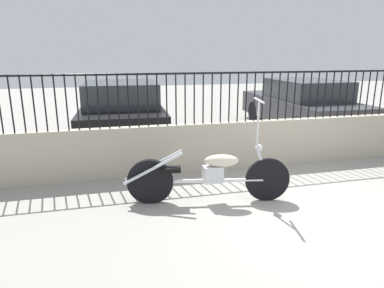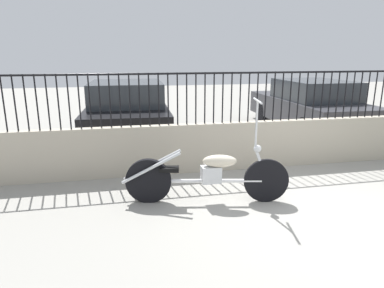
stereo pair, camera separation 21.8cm
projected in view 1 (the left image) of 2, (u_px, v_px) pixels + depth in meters
ground_plane at (335, 215)px, 4.58m from camera, size 40.00×40.00×0.00m
low_wall at (264, 143)px, 6.54m from camera, size 10.77×0.18×0.89m
fence_railing at (267, 89)px, 6.28m from camera, size 10.77×0.04×0.91m
motorcycle_white at (202, 174)px, 4.91m from camera, size 2.37×0.72×1.50m
car_black at (122, 111)px, 8.45m from camera, size 2.03×4.32×1.46m
car_dark_grey at (302, 105)px, 9.66m from camera, size 1.85×4.47×1.41m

